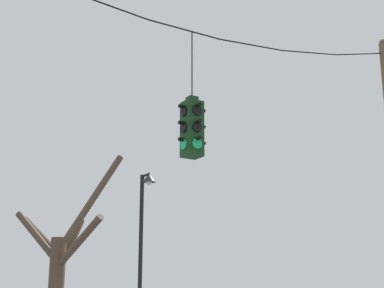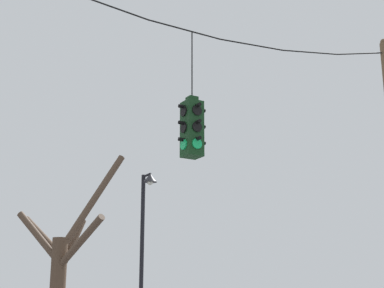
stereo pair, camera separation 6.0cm
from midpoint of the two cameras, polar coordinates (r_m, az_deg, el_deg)
name	(u,v)px [view 1 (the left image)]	position (r m, az deg, el deg)	size (l,w,h in m)	color
span_wire	(186,17)	(11.94, -0.76, 12.22)	(11.53, 0.03, 0.87)	black
traffic_light_near_left_pole	(192,128)	(11.14, -0.15, 1.57)	(0.58, 0.58, 2.55)	#143819
street_lamp	(144,233)	(17.21, -4.82, -8.62)	(0.40, 0.71, 5.43)	black
bare_tree	(60,271)	(17.82, -12.78, -11.88)	(2.97, 4.07, 6.27)	brown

